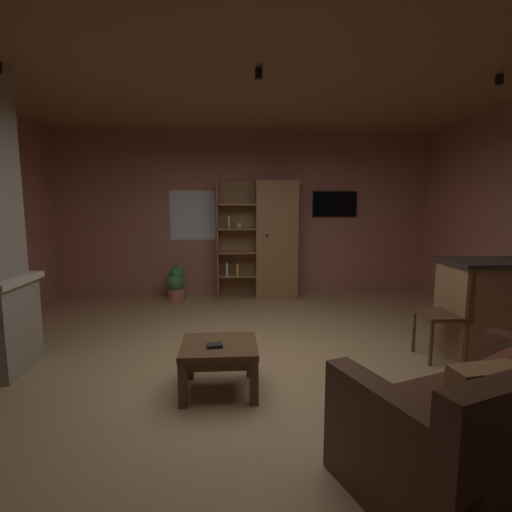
% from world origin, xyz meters
% --- Properties ---
extents(floor, '(6.40, 6.17, 0.02)m').
position_xyz_m(floor, '(0.00, 0.00, -0.01)').
color(floor, tan).
rests_on(floor, ground).
extents(wall_back, '(6.52, 0.06, 2.81)m').
position_xyz_m(wall_back, '(0.00, 3.11, 1.40)').
color(wall_back, '#AD7060').
rests_on(wall_back, ground).
extents(ceiling, '(6.40, 6.17, 0.02)m').
position_xyz_m(ceiling, '(0.00, 0.00, 2.82)').
color(ceiling, '#8E6B47').
extents(window_pane_back, '(0.77, 0.01, 0.84)m').
position_xyz_m(window_pane_back, '(-0.90, 3.08, 1.40)').
color(window_pane_back, white).
extents(bookshelf_cabinet, '(1.34, 0.41, 1.97)m').
position_xyz_m(bookshelf_cabinet, '(0.42, 2.84, 0.97)').
color(bookshelf_cabinet, '#997047').
rests_on(bookshelf_cabinet, ground).
extents(leather_couch, '(1.72, 1.35, 0.84)m').
position_xyz_m(leather_couch, '(1.17, -1.62, 0.30)').
color(leather_couch, '#4C2D1E').
rests_on(leather_couch, ground).
extents(coffee_table, '(0.64, 0.58, 0.42)m').
position_xyz_m(coffee_table, '(-0.37, -0.42, 0.33)').
color(coffee_table, brown).
rests_on(coffee_table, ground).
extents(table_book_0, '(0.14, 0.10, 0.03)m').
position_xyz_m(table_book_0, '(-0.40, -0.49, 0.43)').
color(table_book_0, black).
rests_on(table_book_0, coffee_table).
extents(dining_chair, '(0.42, 0.42, 0.92)m').
position_xyz_m(dining_chair, '(1.96, 0.12, 0.53)').
color(dining_chair, brown).
rests_on(dining_chair, ground).
extents(potted_floor_plant, '(0.31, 0.29, 0.58)m').
position_xyz_m(potted_floor_plant, '(-1.16, 2.72, 0.29)').
color(potted_floor_plant, '#B77051').
rests_on(potted_floor_plant, ground).
extents(wall_mounted_tv, '(0.78, 0.06, 0.44)m').
position_xyz_m(wall_mounted_tv, '(1.56, 3.05, 1.59)').
color(wall_mounted_tv, black).
extents(track_light_spot_1, '(0.07, 0.07, 0.09)m').
position_xyz_m(track_light_spot_1, '(0.00, 0.04, 2.74)').
color(track_light_spot_1, black).
extents(track_light_spot_2, '(0.07, 0.07, 0.09)m').
position_xyz_m(track_light_spot_2, '(2.25, 0.05, 2.74)').
color(track_light_spot_2, black).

